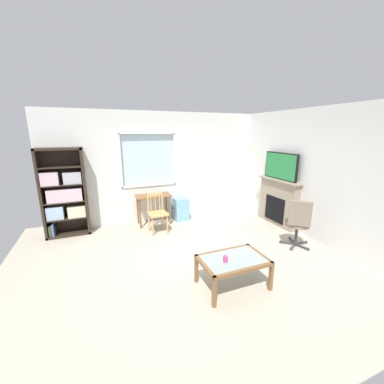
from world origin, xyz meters
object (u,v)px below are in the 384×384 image
object	(u,v)px
tv	(281,166)
desk_under_window	(154,200)
bookshelf	(64,194)
office_chair	(298,221)
plastic_drawer_unit	(181,209)
coffee_table	(233,262)
fireplace	(278,202)
wooden_chair	(157,213)
sippy_cup	(225,259)

from	to	relation	value
tv	desk_under_window	bearing A→B (deg)	157.43
tv	bookshelf	bearing A→B (deg)	164.94
office_chair	plastic_drawer_unit	bearing A→B (deg)	124.26
coffee_table	office_chair	bearing A→B (deg)	17.82
bookshelf	tv	size ratio (longest dim) A/B	1.90
fireplace	tv	bearing A→B (deg)	180.00
wooden_chair	plastic_drawer_unit	bearing A→B (deg)	36.33
bookshelf	tv	bearing A→B (deg)	-15.06
fireplace	coffee_table	world-z (taller)	fireplace
desk_under_window	office_chair	xyz separation A→B (m)	(2.34, -2.32, -0.06)
sippy_cup	tv	bearing A→B (deg)	35.33
bookshelf	coffee_table	distance (m)	3.93
bookshelf	plastic_drawer_unit	bearing A→B (deg)	-1.28
plastic_drawer_unit	coffee_table	size ratio (longest dim) A/B	0.60
wooden_chair	plastic_drawer_unit	xyz separation A→B (m)	(0.77, 0.56, -0.17)
tv	office_chair	world-z (taller)	tv
desk_under_window	wooden_chair	distance (m)	0.54
bookshelf	plastic_drawer_unit	world-z (taller)	bookshelf
fireplace	sippy_cup	distance (m)	3.07
sippy_cup	plastic_drawer_unit	bearing A→B (deg)	82.72
plastic_drawer_unit	fireplace	xyz separation A→B (m)	(2.13, -1.23, 0.28)
plastic_drawer_unit	fireplace	distance (m)	2.47
fireplace	office_chair	world-z (taller)	fireplace
plastic_drawer_unit	coffee_table	world-z (taller)	plastic_drawer_unit
bookshelf	fireplace	xyz separation A→B (m)	(4.80, -1.29, -0.36)
fireplace	desk_under_window	bearing A→B (deg)	157.56
bookshelf	sippy_cup	size ratio (longest dim) A/B	21.59
office_chair	sippy_cup	bearing A→B (deg)	-162.73
wooden_chair	coffee_table	world-z (taller)	wooden_chair
desk_under_window	tv	distance (m)	3.18
desk_under_window	wooden_chair	world-z (taller)	wooden_chair
coffee_table	wooden_chair	bearing A→B (deg)	102.58
wooden_chair	desk_under_window	bearing A→B (deg)	85.27
tv	sippy_cup	world-z (taller)	tv
tv	sippy_cup	bearing A→B (deg)	-144.67
bookshelf	coffee_table	world-z (taller)	bookshelf
fireplace	office_chair	bearing A→B (deg)	-114.05
desk_under_window	sippy_cup	distance (m)	2.96
bookshelf	sippy_cup	distance (m)	3.84
coffee_table	desk_under_window	bearing A→B (deg)	99.61
wooden_chair	office_chair	size ratio (longest dim) A/B	0.90
desk_under_window	tv	world-z (taller)	tv
bookshelf	wooden_chair	world-z (taller)	bookshelf
coffee_table	bookshelf	bearing A→B (deg)	128.91
plastic_drawer_unit	wooden_chair	bearing A→B (deg)	-143.67
coffee_table	tv	bearing A→B (deg)	36.61
coffee_table	sippy_cup	xyz separation A→B (m)	(-0.15, -0.03, 0.11)
desk_under_window	plastic_drawer_unit	world-z (taller)	desk_under_window
coffee_table	plastic_drawer_unit	bearing A→B (deg)	85.54
wooden_chair	coffee_table	xyz separation A→B (m)	(0.54, -2.40, -0.08)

